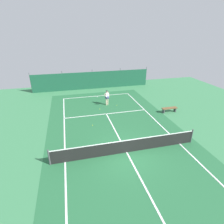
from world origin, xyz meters
name	(u,v)px	position (x,y,z in m)	size (l,w,h in m)	color
ground_plane	(127,152)	(0.00, 0.00, 0.00)	(36.00, 36.00, 0.00)	#387A4C
court_surface	(127,152)	(0.00, 0.00, 0.00)	(11.02, 26.60, 0.01)	#236038
tennis_net	(127,146)	(0.00, 0.00, 0.51)	(10.12, 0.10, 1.10)	black
back_fence	(92,83)	(0.00, 15.72, 0.67)	(16.30, 0.98, 2.70)	#195138
tennis_player	(107,97)	(0.60, 8.72, 0.96)	(0.57, 0.83, 1.64)	beige
tennis_ball_near_player	(117,105)	(1.62, 8.26, 0.03)	(0.07, 0.07, 0.07)	#CCDB33
tennis_ball_midcourt	(93,125)	(-1.70, 4.33, 0.03)	(0.07, 0.07, 0.07)	#CCDB33
tennis_ball_by_sideline	(100,109)	(-0.44, 7.72, 0.03)	(0.07, 0.07, 0.07)	#CCDB33
parked_car	(101,78)	(1.61, 17.69, 0.84)	(2.42, 4.40, 1.68)	silver
courtside_bench	(169,109)	(6.31, 5.26, 0.37)	(1.60, 0.40, 0.49)	brown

